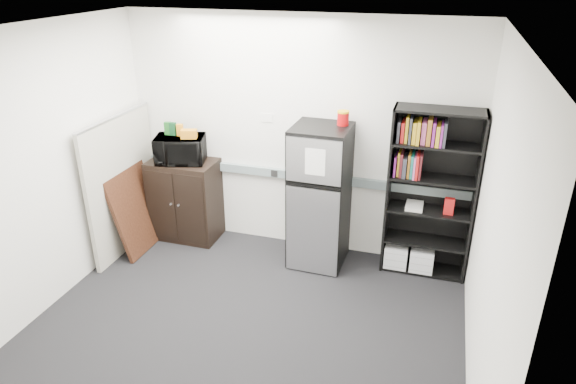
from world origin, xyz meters
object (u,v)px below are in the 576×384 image
object	(u,v)px
cubicle_partition	(123,184)
refrigerator	(319,197)
cabinet	(185,199)
bookshelf	(429,190)
microwave	(180,149)

from	to	relation	value
cubicle_partition	refrigerator	world-z (taller)	cubicle_partition
cubicle_partition	cabinet	size ratio (longest dim) A/B	1.62
bookshelf	microwave	distance (m)	2.86
cabinet	refrigerator	xyz separation A→B (m)	(1.70, -0.08, 0.30)
cabinet	microwave	world-z (taller)	microwave
cubicle_partition	microwave	bearing A→B (deg)	35.90
microwave	bookshelf	bearing A→B (deg)	-15.10
bookshelf	cubicle_partition	bearing A→B (deg)	-171.87
bookshelf	microwave	world-z (taller)	bookshelf
bookshelf	cabinet	xyz separation A→B (m)	(-2.85, -0.07, -0.47)
cabinet	refrigerator	world-z (taller)	refrigerator
microwave	cabinet	bearing A→B (deg)	73.26
refrigerator	microwave	bearing A→B (deg)	179.08
cubicle_partition	refrigerator	distance (m)	2.29
bookshelf	cabinet	size ratio (longest dim) A/B	1.85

